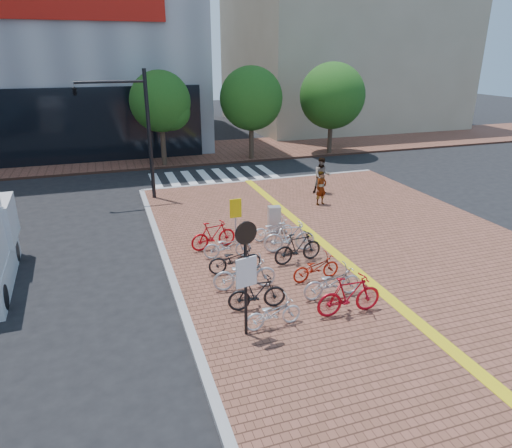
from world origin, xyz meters
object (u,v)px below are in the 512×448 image
object	(u,v)px
bike_0	(273,313)
utility_box	(274,219)
bike_2	(245,273)
bike_10	(289,237)
yellow_sign	(236,212)
bike_1	(257,293)
bike_9	(298,248)
notice_sign	(246,266)
bike_7	(332,282)
bike_8	(316,268)
bike_11	(273,229)
pedestrian_b	(322,176)
bike_4	(227,246)
bike_5	(213,235)
pedestrian_a	(321,188)
traffic_light_pole	(116,112)
bike_6	(349,295)
bike_3	(235,259)

from	to	relation	value
bike_0	utility_box	world-z (taller)	utility_box
bike_2	utility_box	xyz separation A→B (m)	(2.58, 4.26, 0.02)
bike_10	yellow_sign	bearing A→B (deg)	52.31
bike_1	utility_box	bearing A→B (deg)	-19.87
bike_9	utility_box	bearing A→B (deg)	-11.70
notice_sign	bike_7	bearing A→B (deg)	19.59
bike_8	bike_11	distance (m)	3.60
bike_9	bike_11	world-z (taller)	bike_9
bike_2	pedestrian_b	world-z (taller)	pedestrian_b
bike_4	bike_7	bearing A→B (deg)	-142.50
bike_5	bike_9	bearing A→B (deg)	-140.06
utility_box	bike_10	bearing A→B (deg)	-95.18
bike_9	pedestrian_b	xyz separation A→B (m)	(4.53, 7.37, 0.39)
pedestrian_a	bike_8	bearing A→B (deg)	-130.54
bike_2	traffic_light_pole	xyz separation A→B (m)	(-2.99, 10.59, 3.79)
bike_11	bike_0	bearing A→B (deg)	157.50
bike_7	pedestrian_a	xyz separation A→B (m)	(3.65, 8.23, 0.33)
bike_11	bike_5	bearing A→B (deg)	89.69
bike_10	bike_6	bearing A→B (deg)	-172.85
bike_5	bike_7	distance (m)	5.32
bike_5	bike_9	distance (m)	3.29
bike_0	notice_sign	distance (m)	1.77
bike_6	notice_sign	size ratio (longest dim) A/B	0.61
bike_5	bike_7	size ratio (longest dim) A/B	0.95
bike_2	bike_10	distance (m)	3.24
bike_11	utility_box	bearing A→B (deg)	-24.89
bike_6	bike_8	distance (m)	2.16
utility_box	bike_1	bearing A→B (deg)	-115.22
bike_7	bike_1	bearing A→B (deg)	87.34
bike_4	bike_8	world-z (taller)	bike_4
pedestrian_b	bike_0	bearing A→B (deg)	-105.13
bike_0	traffic_light_pole	distance (m)	13.79
bike_5	bike_8	bearing A→B (deg)	-154.19
bike_7	bike_11	size ratio (longest dim) A/B	1.12
bike_9	notice_sign	world-z (taller)	notice_sign
bike_1	bike_8	xyz separation A→B (m)	(2.38, 1.10, -0.08)
bike_1	bike_4	world-z (taller)	bike_1
bike_4	utility_box	size ratio (longest dim) A/B	1.60
bike_10	pedestrian_b	size ratio (longest dim) A/B	1.03
bike_6	bike_11	distance (m)	5.76
bike_0	bike_11	world-z (taller)	bike_11
bike_1	pedestrian_b	bearing A→B (deg)	-29.54
bike_1	pedestrian_b	xyz separation A→B (m)	(6.88, 9.87, 0.43)
pedestrian_b	utility_box	distance (m)	6.11
bike_3	bike_10	xyz separation A→B (m)	(2.37, 1.00, 0.11)
yellow_sign	bike_11	bearing A→B (deg)	-14.23
bike_2	bike_7	world-z (taller)	bike_2
bike_0	bike_7	distance (m)	2.42
notice_sign	bike_0	bearing A→B (deg)	9.85
bike_0	utility_box	size ratio (longest dim) A/B	1.50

